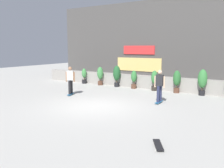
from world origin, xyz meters
The scene contains 13 objects.
ground_plane centered at (0.00, 0.00, 0.00)m, with size 48.00×48.00×0.00m, color #B2AFA8.
planter_wall centered at (0.00, 6.00, 0.45)m, with size 18.00×0.40×0.90m, color gray.
building_backdrop centered at (0.00, 10.00, 3.25)m, with size 20.00×2.08×6.50m.
potted_plant_0 centered at (-5.16, 5.55, 0.62)m, with size 0.36×0.36×1.18m.
potted_plant_1 centered at (-3.62, 5.55, 0.78)m, with size 0.45×0.45×1.38m.
potted_plant_2 centered at (-2.17, 5.55, 0.90)m, with size 0.53×0.53×1.53m.
potted_plant_3 centered at (-0.79, 5.55, 0.68)m, with size 0.39×0.39×1.25m.
potted_plant_4 centered at (0.72, 5.55, 0.74)m, with size 0.43×0.43×1.32m.
potted_plant_5 centered at (2.20, 5.55, 0.80)m, with size 0.46×0.46×1.40m.
potted_plant_6 centered at (3.71, 5.55, 0.90)m, with size 0.54×0.54×1.55m.
skater_far_right centered at (2.32, 2.32, 0.94)m, with size 0.56×0.81×1.70m.
skater_by_wall_right centered at (-2.90, 1.48, 0.94)m, with size 0.52×0.81×1.70m.
skateboard_near_camera centered at (4.31, -2.83, 0.06)m, with size 0.58×0.79×0.08m.
Camera 1 is at (6.67, -9.01, 2.81)m, focal length 38.36 mm.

